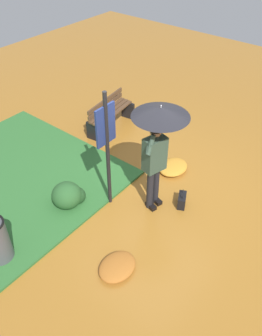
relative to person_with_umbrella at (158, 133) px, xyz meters
name	(u,v)px	position (x,y,z in m)	size (l,w,h in m)	color
ground_plane	(153,194)	(0.16, 0.14, -1.55)	(18.00, 18.00, 0.00)	#9E6623
person_with_umbrella	(158,133)	(0.00, 0.00, 0.00)	(0.96, 0.96, 2.04)	black
info_sign_post	(106,139)	(-0.52, 0.66, -0.11)	(0.44, 0.07, 2.30)	black
handbag	(182,200)	(0.25, -0.46, -1.42)	(0.33, 0.26, 0.37)	black
park_bench	(110,113)	(1.44, 2.37, -1.15)	(1.40, 0.54, 0.75)	black
shrub_cluster	(69,195)	(-1.06, 1.19, -1.32)	(0.61, 0.56, 0.50)	#285628
leaf_pile_near_person	(117,267)	(-1.59, -0.43, -1.48)	(0.65, 0.52, 0.14)	#A86023
leaf_pile_by_bench	(173,167)	(1.02, 0.24, -1.48)	(0.68, 0.55, 0.15)	#C68428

